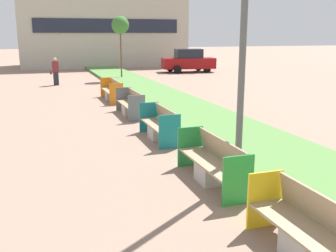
% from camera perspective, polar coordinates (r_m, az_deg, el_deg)
% --- Properties ---
extents(planter_grass_strip, '(2.80, 120.00, 0.18)m').
position_cam_1_polar(planter_grass_strip, '(10.75, 13.88, -3.18)').
color(planter_grass_strip, '#568442').
rests_on(planter_grass_strip, ground).
extents(building_backdrop, '(15.18, 7.07, 6.77)m').
position_cam_1_polar(building_backdrop, '(39.46, -9.55, 13.56)').
color(building_backdrop, '#B2AD9E').
rests_on(building_backdrop, ground).
extents(bench_yellow_frame, '(0.65, 2.18, 0.94)m').
position_cam_1_polar(bench_yellow_frame, '(5.87, 19.88, -14.87)').
color(bench_yellow_frame, '#ADA8A0').
rests_on(bench_yellow_frame, ground).
extents(bench_green_frame, '(0.65, 2.37, 0.94)m').
position_cam_1_polar(bench_green_frame, '(8.30, 6.50, -5.70)').
color(bench_green_frame, '#ADA8A0').
rests_on(bench_green_frame, ground).
extents(bench_teal_frame, '(0.65, 2.09, 0.94)m').
position_cam_1_polar(bench_teal_frame, '(11.60, -1.21, -0.16)').
color(bench_teal_frame, '#ADA8A0').
rests_on(bench_teal_frame, ground).
extents(bench_grey_frame, '(0.65, 2.22, 0.94)m').
position_cam_1_polar(bench_grey_frame, '(15.09, -5.43, 2.94)').
color(bench_grey_frame, '#ADA8A0').
rests_on(bench_grey_frame, ground).
extents(bench_orange_frame, '(0.65, 2.48, 0.94)m').
position_cam_1_polar(bench_orange_frame, '(18.72, -8.09, 4.90)').
color(bench_orange_frame, '#ADA8A0').
rests_on(bench_orange_frame, ground).
extents(sapling_tree_far, '(1.16, 1.16, 4.19)m').
position_cam_1_polar(sapling_tree_far, '(27.00, -6.94, 14.26)').
color(sapling_tree_far, brown).
rests_on(sapling_tree_far, ground).
extents(pedestrian_walking, '(0.53, 0.24, 1.66)m').
position_cam_1_polar(pedestrian_walking, '(24.90, -16.02, 7.64)').
color(pedestrian_walking, '#232633').
rests_on(pedestrian_walking, ground).
extents(parked_car_distant, '(4.41, 2.36, 1.86)m').
position_cam_1_polar(parked_car_distant, '(32.30, 2.98, 9.44)').
color(parked_car_distant, maroon).
rests_on(parked_car_distant, ground).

